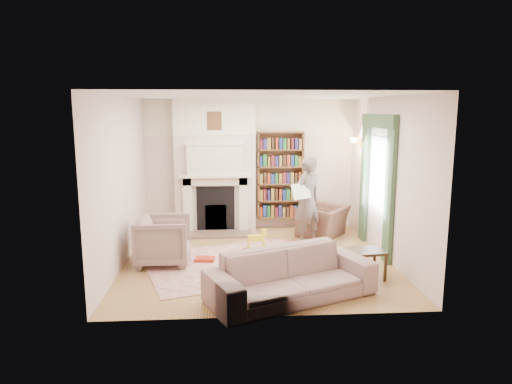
{
  "coord_description": "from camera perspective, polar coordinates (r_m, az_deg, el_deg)",
  "views": [
    {
      "loc": [
        -0.52,
        -7.62,
        2.57
      ],
      "look_at": [
        0.0,
        0.25,
        1.15
      ],
      "focal_mm": 32.0,
      "sensor_mm": 36.0,
      "label": 1
    }
  ],
  "objects": [
    {
      "name": "bookcase",
      "position": [
        9.91,
        3.04,
        2.1
      ],
      "size": [
        1.0,
        0.24,
        1.85
      ],
      "primitive_type": "cube",
      "color": "brown",
      "rests_on": "floor"
    },
    {
      "name": "curtain_right",
      "position": [
        9.23,
        13.4,
        1.4
      ],
      "size": [
        0.07,
        0.32,
        2.4
      ],
      "primitive_type": "cube",
      "color": "#30482E",
      "rests_on": "floor"
    },
    {
      "name": "wall_sconce",
      "position": [
        9.49,
        11.88,
        5.95
      ],
      "size": [
        0.2,
        0.24,
        0.24
      ],
      "primitive_type": null,
      "color": "gold",
      "rests_on": "wall_right"
    },
    {
      "name": "pelmet",
      "position": [
        8.46,
        15.06,
        8.58
      ],
      "size": [
        0.09,
        1.7,
        0.24
      ],
      "primitive_type": "cube",
      "color": "#30482E",
      "rests_on": "wall_right"
    },
    {
      "name": "curtain_left",
      "position": [
        7.93,
        16.35,
        -0.16
      ],
      "size": [
        0.07,
        0.32,
        2.4
      ],
      "primitive_type": "cube",
      "color": "#30482E",
      "rests_on": "floor"
    },
    {
      "name": "wall_right",
      "position": [
        8.19,
        16.04,
        1.6
      ],
      "size": [
        0.0,
        4.5,
        4.5
      ],
      "primitive_type": "plane",
      "rotation": [
        1.57,
        0.0,
        -1.57
      ],
      "color": "white",
      "rests_on": "floor"
    },
    {
      "name": "rocking_horse",
      "position": [
        8.44,
        0.01,
        -6.08
      ],
      "size": [
        0.49,
        0.25,
        0.41
      ],
      "primitive_type": null,
      "rotation": [
        0.0,
        0.0,
        0.15
      ],
      "color": "yellow",
      "rests_on": "rug"
    },
    {
      "name": "board_game",
      "position": [
        7.53,
        -3.95,
        -9.56
      ],
      "size": [
        0.34,
        0.34,
        0.03
      ],
      "primitive_type": "cube",
      "rotation": [
        0.0,
        0.0,
        -0.08
      ],
      "color": "#E7E351",
      "rests_on": "rug"
    },
    {
      "name": "sofa",
      "position": [
        6.37,
        4.44,
        -10.33
      ],
      "size": [
        2.49,
        1.74,
        0.68
      ],
      "primitive_type": "imported",
      "rotation": [
        0.0,
        0.0,
        0.4
      ],
      "color": "gray",
      "rests_on": "floor"
    },
    {
      "name": "coffee_table",
      "position": [
        7.3,
        12.91,
        -8.78
      ],
      "size": [
        0.74,
        0.52,
        0.45
      ],
      "primitive_type": null,
      "rotation": [
        0.0,
        0.0,
        0.11
      ],
      "color": "#342012",
      "rests_on": "floor"
    },
    {
      "name": "ceiling",
      "position": [
        7.64,
        0.13,
        11.94
      ],
      "size": [
        4.5,
        4.5,
        0.0
      ],
      "primitive_type": "plane",
      "rotation": [
        3.14,
        0.0,
        0.0
      ],
      "color": "white",
      "rests_on": "wall_back"
    },
    {
      "name": "rug",
      "position": [
        7.84,
        -2.87,
        -8.9
      ],
      "size": [
        3.37,
        2.95,
        0.01
      ],
      "primitive_type": "cube",
      "rotation": [
        0.0,
        0.0,
        0.31
      ],
      "color": "beige",
      "rests_on": "floor"
    },
    {
      "name": "newspaper",
      "position": [
        8.48,
        5.65,
        0.09
      ],
      "size": [
        0.41,
        0.33,
        0.28
      ],
      "primitive_type": "cube",
      "rotation": [
        -0.35,
        0.0,
        0.58
      ],
      "color": "white",
      "rests_on": "man_reading"
    },
    {
      "name": "window",
      "position": [
        8.55,
        15.06,
        2.33
      ],
      "size": [
        0.02,
        0.9,
        1.3
      ],
      "primitive_type": "cube",
      "color": "silver",
      "rests_on": "wall_right"
    },
    {
      "name": "paraffin_heater",
      "position": [
        9.17,
        -9.72,
        -4.43
      ],
      "size": [
        0.31,
        0.31,
        0.55
      ],
      "primitive_type": "cylinder",
      "rotation": [
        0.0,
        0.0,
        0.37
      ],
      "color": "#B3B7BC",
      "rests_on": "floor"
    },
    {
      "name": "armchair_left",
      "position": [
        7.88,
        -11.5,
        -5.94
      ],
      "size": [
        0.9,
        0.87,
        0.81
      ],
      "primitive_type": "imported",
      "rotation": [
        0.0,
        0.0,
        1.58
      ],
      "color": "#9E9382",
      "rests_on": "floor"
    },
    {
      "name": "wall_left",
      "position": [
        7.9,
        -16.4,
        1.27
      ],
      "size": [
        0.0,
        4.5,
        4.5
      ],
      "primitive_type": "plane",
      "rotation": [
        1.57,
        0.0,
        1.57
      ],
      "color": "white",
      "rests_on": "floor"
    },
    {
      "name": "fireplace",
      "position": [
        9.74,
        -5.12,
        3.19
      ],
      "size": [
        1.7,
        0.58,
        2.8
      ],
      "color": "white",
      "rests_on": "floor"
    },
    {
      "name": "comic_annuals",
      "position": [
        7.71,
        2.05,
        -9.1
      ],
      "size": [
        0.38,
        0.55,
        0.02
      ],
      "color": "red",
      "rests_on": "rug"
    },
    {
      "name": "armchair_reading",
      "position": [
        9.52,
        8.36,
        -3.63
      ],
      "size": [
        1.25,
        1.26,
        0.62
      ],
      "primitive_type": "imported",
      "rotation": [
        0.0,
        0.0,
        4.03
      ],
      "color": "#492A26",
      "rests_on": "floor"
    },
    {
      "name": "wall_back",
      "position": [
        9.95,
        -0.77,
        3.46
      ],
      "size": [
        4.5,
        0.0,
        4.5
      ],
      "primitive_type": "plane",
      "rotation": [
        1.57,
        0.0,
        0.0
      ],
      "color": "white",
      "rests_on": "floor"
    },
    {
      "name": "floor",
      "position": [
        8.06,
        0.12,
        -8.39
      ],
      "size": [
        4.5,
        4.5,
        0.0
      ],
      "primitive_type": "plane",
      "color": "brown",
      "rests_on": "ground"
    },
    {
      "name": "wall_front",
      "position": [
        5.52,
        1.73,
        -2.04
      ],
      "size": [
        4.5,
        0.0,
        4.5
      ],
      "primitive_type": "plane",
      "rotation": [
        -1.57,
        0.0,
        0.0
      ],
      "color": "white",
      "rests_on": "floor"
    },
    {
      "name": "game_box_lid",
      "position": [
        7.99,
        -6.43,
        -8.35
      ],
      "size": [
        0.36,
        0.26,
        0.06
      ],
      "primitive_type": "cube",
      "rotation": [
        0.0,
        0.0,
        -0.11
      ],
      "color": "#A62713",
      "rests_on": "rug"
    },
    {
      "name": "man_reading",
      "position": [
        8.74,
        6.38,
        -1.14
      ],
      "size": [
        0.75,
        0.69,
        1.72
      ],
      "primitive_type": "imported",
      "rotation": [
        0.0,
        0.0,
        3.72
      ],
      "color": "#5A4C48",
      "rests_on": "floor"
    }
  ]
}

